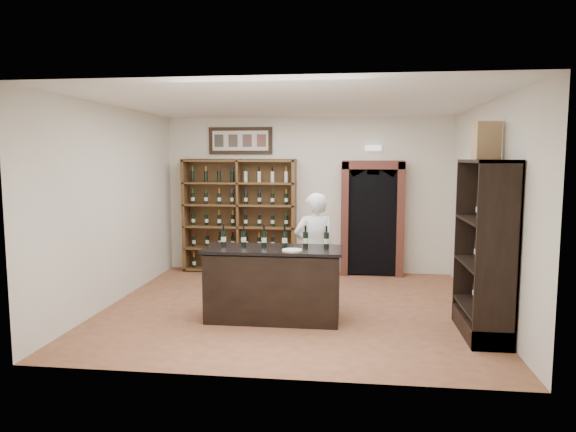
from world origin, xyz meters
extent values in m
plane|color=#95613B|center=(0.00, 0.00, 0.00)|extent=(5.50, 5.50, 0.00)
plane|color=white|center=(0.00, 0.00, 3.00)|extent=(5.50, 5.50, 0.00)
cube|color=beige|center=(0.00, 2.50, 1.50)|extent=(5.50, 0.04, 3.00)
cube|color=beige|center=(-2.75, 0.00, 1.50)|extent=(0.04, 5.00, 3.00)
cube|color=beige|center=(2.75, 0.00, 1.50)|extent=(0.04, 5.00, 3.00)
cube|color=#54341D|center=(-1.30, 2.47, 1.10)|extent=(2.20, 0.02, 2.20)
cube|color=#54341D|center=(-2.37, 2.29, 1.10)|extent=(0.06, 0.38, 2.20)
cube|color=#54341D|center=(-0.23, 2.29, 1.10)|extent=(0.06, 0.38, 2.20)
cube|color=#54341D|center=(-1.30, 2.29, 1.10)|extent=(0.04, 0.38, 2.20)
cube|color=#54341D|center=(-1.30, 2.29, 0.04)|extent=(2.18, 0.38, 0.04)
cube|color=#54341D|center=(-1.30, 2.29, 0.46)|extent=(2.18, 0.38, 0.04)
cube|color=#54341D|center=(-1.30, 2.29, 0.89)|extent=(2.18, 0.38, 0.03)
cube|color=#54341D|center=(-1.30, 2.29, 1.31)|extent=(2.18, 0.38, 0.04)
cube|color=#54341D|center=(-1.30, 2.29, 1.74)|extent=(2.18, 0.38, 0.04)
cube|color=#54341D|center=(-1.30, 2.29, 2.16)|extent=(2.18, 0.38, 0.04)
cube|color=black|center=(-1.30, 2.47, 2.55)|extent=(1.25, 0.04, 0.52)
cube|color=black|center=(1.25, 2.34, 1.06)|extent=(0.97, 0.29, 2.05)
cube|color=#A75140|center=(0.74, 2.32, 1.07)|extent=(0.14, 0.35, 2.15)
cube|color=#A75140|center=(1.76, 2.32, 1.07)|extent=(0.14, 0.35, 2.15)
cube|color=#A75140|center=(1.25, 2.32, 2.09)|extent=(1.15, 0.35, 0.16)
cube|color=white|center=(1.25, 2.42, 2.40)|extent=(0.30, 0.10, 0.10)
cube|color=black|center=(-0.20, -0.60, 0.47)|extent=(1.80, 0.70, 0.94)
cube|color=black|center=(-0.20, -0.60, 0.98)|extent=(1.88, 0.78, 0.04)
cylinder|color=black|center=(-0.92, -0.48, 1.10)|extent=(0.07, 0.07, 0.21)
cylinder|color=beige|center=(-0.92, -0.48, 1.09)|extent=(0.07, 0.07, 0.07)
cylinder|color=black|center=(-0.92, -0.48, 1.25)|extent=(0.03, 0.03, 0.09)
cylinder|color=black|center=(-0.63, -0.48, 1.10)|extent=(0.07, 0.07, 0.21)
cylinder|color=beige|center=(-0.63, -0.48, 1.09)|extent=(0.07, 0.07, 0.07)
cylinder|color=black|center=(-0.63, -0.48, 1.25)|extent=(0.03, 0.03, 0.09)
cylinder|color=black|center=(-0.34, -0.48, 1.10)|extent=(0.07, 0.07, 0.21)
cylinder|color=beige|center=(-0.34, -0.48, 1.09)|extent=(0.07, 0.07, 0.07)
cylinder|color=black|center=(-0.34, -0.48, 1.25)|extent=(0.03, 0.03, 0.09)
cylinder|color=black|center=(-0.06, -0.48, 1.10)|extent=(0.07, 0.07, 0.21)
cylinder|color=beige|center=(-0.06, -0.48, 1.09)|extent=(0.07, 0.07, 0.07)
cylinder|color=black|center=(-0.06, -0.48, 1.25)|extent=(0.03, 0.03, 0.09)
cylinder|color=black|center=(0.23, -0.48, 1.10)|extent=(0.07, 0.07, 0.21)
cylinder|color=beige|center=(0.23, -0.48, 1.09)|extent=(0.07, 0.07, 0.07)
cylinder|color=black|center=(0.23, -0.48, 1.25)|extent=(0.03, 0.03, 0.09)
cylinder|color=black|center=(0.52, -0.48, 1.10)|extent=(0.07, 0.07, 0.21)
cylinder|color=beige|center=(0.52, -0.48, 1.09)|extent=(0.07, 0.07, 0.07)
cylinder|color=black|center=(0.52, -0.48, 1.25)|extent=(0.03, 0.03, 0.09)
cube|color=black|center=(2.72, -0.90, 1.10)|extent=(0.02, 1.20, 2.20)
cube|color=black|center=(2.49, -1.48, 1.10)|extent=(0.48, 0.04, 2.20)
cube|color=black|center=(2.49, -0.32, 1.10)|extent=(0.48, 0.04, 2.20)
cube|color=black|center=(2.49, -0.90, 2.18)|extent=(0.48, 1.20, 0.04)
cube|color=black|center=(2.49, -0.90, 0.12)|extent=(0.48, 1.20, 0.24)
cube|color=black|center=(2.49, -0.90, 0.35)|extent=(0.48, 1.16, 0.03)
cube|color=black|center=(2.49, -0.90, 0.90)|extent=(0.48, 1.16, 0.03)
cube|color=black|center=(2.49, -0.90, 1.45)|extent=(0.48, 1.16, 0.03)
imported|color=white|center=(0.31, 0.16, 0.85)|extent=(0.72, 0.59, 1.71)
cylinder|color=beige|center=(0.08, -0.81, 1.01)|extent=(0.27, 0.27, 0.02)
cube|color=tan|center=(2.53, -0.65, 2.44)|extent=(0.36, 0.23, 0.48)
camera|label=1|loc=(0.83, -7.41, 2.22)|focal=32.00mm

